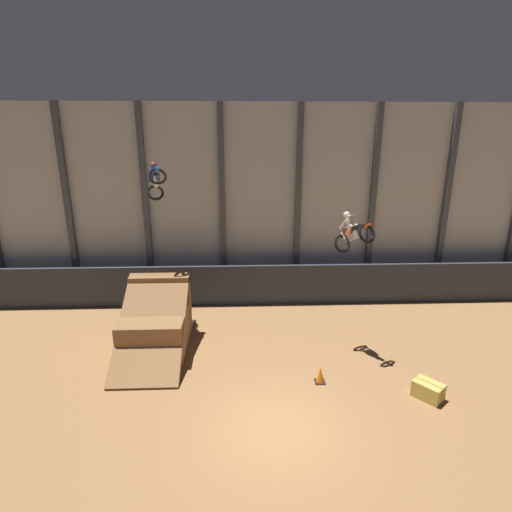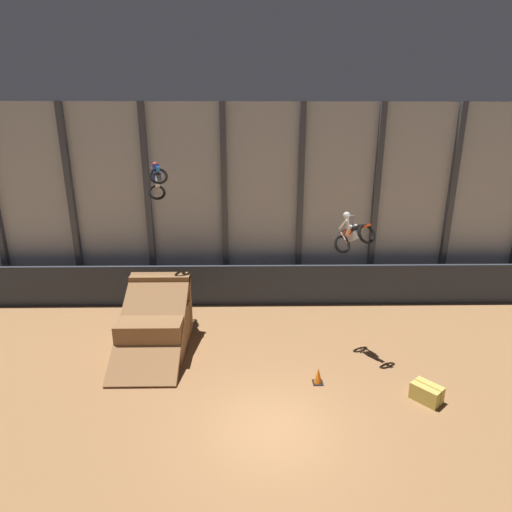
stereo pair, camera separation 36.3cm
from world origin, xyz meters
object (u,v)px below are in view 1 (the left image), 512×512
Objects in this scene: dirt_ramp at (157,324)px; hay_bale_trackside at (428,390)px; rider_bike_right_air at (353,233)px; rider_bike_left_air at (156,180)px; traffic_cone_near_ramp at (320,375)px.

dirt_ramp is 4.06× the size of hay_bale_trackside.
hay_bale_trackside is (1.92, -3.25, -4.51)m from rider_bike_right_air.
rider_bike_right_air is at bearing 120.56° from hay_bale_trackside.
hay_bale_trackside is (9.46, -3.74, -0.68)m from dirt_ramp.
dirt_ramp is 8.47m from rider_bike_right_air.
hay_bale_trackside is at bearing -50.84° from rider_bike_left_air.
traffic_cone_near_ramp is at bearing 163.49° from hay_bale_trackside.
rider_bike_left_air is at bearing 132.56° from rider_bike_right_air.
rider_bike_left_air is 0.99× the size of rider_bike_right_air.
dirt_ramp is 2.39× the size of rider_bike_right_air.
dirt_ramp is 6.73m from traffic_cone_near_ramp.
dirt_ramp reaches higher than traffic_cone_near_ramp.
hay_bale_trackside is at bearing -21.56° from dirt_ramp.
traffic_cone_near_ramp is at bearing -57.68° from rider_bike_left_air.
dirt_ramp is at bearing 149.17° from rider_bike_right_air.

